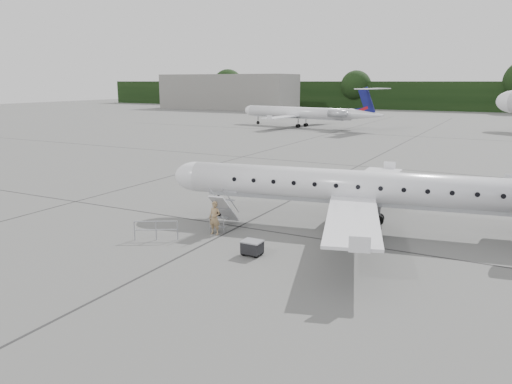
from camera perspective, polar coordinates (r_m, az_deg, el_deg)
The scene contains 9 objects.
ground at distance 21.84m, azimuth 6.48°, elevation -9.07°, with size 320.00×320.00×0.00m, color slate.
treeline at distance 149.21m, azimuth 25.39°, elevation 9.81°, with size 260.00×4.00×8.00m, color black.
terminal_building at distance 150.37m, azimuth -3.19°, elevation 11.37°, with size 40.00×14.00×10.00m, color slate.
main_regional_jet at distance 27.76m, azimuth 12.13°, elevation 2.38°, with size 25.33×18.24×6.49m, color silver, non-canonical shape.
airstair at distance 27.84m, azimuth -3.64°, elevation -2.03°, with size 0.85×2.47×2.04m, color silver, non-canonical shape.
passenger at distance 26.64m, azimuth -4.74°, elevation -2.98°, with size 0.66×0.43×1.80m, color #92764F.
safety_railing at distance 26.22m, azimuth -11.35°, elevation -4.36°, with size 2.20×0.08×1.00m, color #989AA0, non-canonical shape.
baggage_cart at distance 23.54m, azimuth -0.44°, elevation -6.35°, with size 0.90×0.73×0.78m, color black, non-canonical shape.
bg_regional_left at distance 90.65m, azimuth 4.79°, elevation 9.66°, with size 26.90×19.37×7.06m, color silver, non-canonical shape.
Camera 1 is at (7.25, -18.98, 8.01)m, focal length 35.00 mm.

